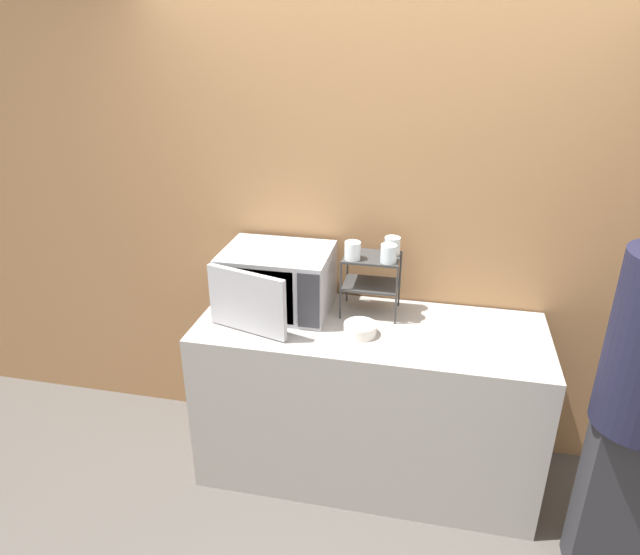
% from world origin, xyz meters
% --- Properties ---
extents(ground_plane, '(12.00, 12.00, 0.00)m').
position_xyz_m(ground_plane, '(0.00, 0.00, 0.00)').
color(ground_plane, '#4C4742').
extents(wall_back, '(8.00, 0.06, 2.60)m').
position_xyz_m(wall_back, '(0.00, 0.72, 1.30)').
color(wall_back, '#9E7047').
rests_on(wall_back, ground_plane).
extents(counter, '(1.76, 0.68, 0.91)m').
position_xyz_m(counter, '(0.00, 0.34, 0.45)').
color(counter, '#9E9993').
rests_on(counter, ground_plane).
extents(microwave, '(0.56, 0.57, 0.33)m').
position_xyz_m(microwave, '(-0.51, 0.43, 1.07)').
color(microwave, '#ADADB2').
rests_on(microwave, counter).
extents(dish_rack, '(0.29, 0.22, 0.32)m').
position_xyz_m(dish_rack, '(-0.02, 0.50, 1.14)').
color(dish_rack, '#333333').
rests_on(dish_rack, counter).
extents(glass_front_left, '(0.08, 0.08, 0.09)m').
position_xyz_m(glass_front_left, '(-0.12, 0.44, 1.27)').
color(glass_front_left, silver).
rests_on(glass_front_left, dish_rack).
extents(glass_back_right, '(0.08, 0.08, 0.09)m').
position_xyz_m(glass_back_right, '(0.07, 0.55, 1.27)').
color(glass_back_right, silver).
rests_on(glass_back_right, dish_rack).
extents(glass_front_right, '(0.08, 0.08, 0.09)m').
position_xyz_m(glass_front_right, '(0.06, 0.44, 1.27)').
color(glass_front_right, silver).
rests_on(glass_front_right, dish_rack).
extents(bowl, '(0.16, 0.16, 0.06)m').
position_xyz_m(bowl, '(-0.04, 0.25, 0.94)').
color(bowl, silver).
rests_on(bowl, counter).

